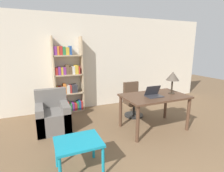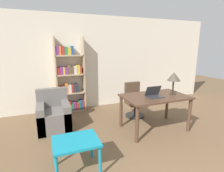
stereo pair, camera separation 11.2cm
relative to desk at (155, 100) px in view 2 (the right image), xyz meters
The scene contains 8 objects.
wall_back 2.26m from the desk, 111.36° to the left, with size 8.00×0.06×2.70m.
desk is the anchor object (origin of this frame).
laptop 0.19m from the desk, 140.65° to the right, with size 0.35×0.24×0.23m.
table_lamp 0.67m from the desk, ahead, with size 0.29×0.29×0.50m.
office_chair 0.90m from the desk, 92.82° to the left, with size 0.50×0.50×0.89m.
side_table_blue 2.02m from the desk, 158.21° to the right, with size 0.66×0.53×0.50m.
armchair 2.29m from the desk, 157.51° to the left, with size 0.69×0.76×0.87m.
bookshelf 2.42m from the desk, 130.88° to the left, with size 0.79×0.28×2.09m.
Camera 2 is at (-1.41, -0.54, 1.82)m, focal length 28.00 mm.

